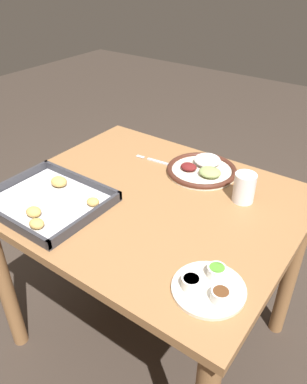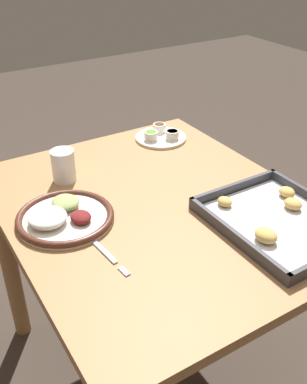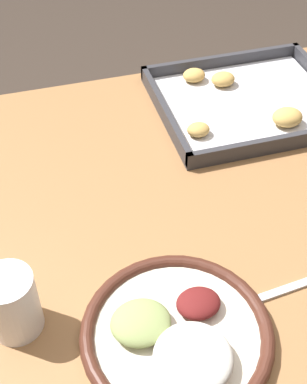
# 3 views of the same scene
# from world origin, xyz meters

# --- Properties ---
(ground_plane) EXTENTS (8.00, 8.00, 0.00)m
(ground_plane) POSITION_xyz_m (0.00, 0.00, 0.00)
(ground_plane) COLOR #382D26
(dining_table) EXTENTS (0.98, 0.82, 0.73)m
(dining_table) POSITION_xyz_m (0.00, 0.00, 0.61)
(dining_table) COLOR olive
(dining_table) RESTS_ON ground_plane
(dinner_plate) EXTENTS (0.26, 0.26, 0.05)m
(dinner_plate) POSITION_xyz_m (-0.06, -0.26, 0.75)
(dinner_plate) COLOR beige
(dinner_plate) RESTS_ON dining_table
(fork) EXTENTS (0.22, 0.03, 0.00)m
(fork) POSITION_xyz_m (0.10, -0.22, 0.73)
(fork) COLOR silver
(fork) RESTS_ON dining_table
(saucer_plate) EXTENTS (0.19, 0.19, 0.04)m
(saucer_plate) POSITION_xyz_m (-0.36, 0.24, 0.75)
(saucer_plate) COLOR beige
(saucer_plate) RESTS_ON dining_table
(baking_tray) EXTENTS (0.38, 0.32, 0.04)m
(baking_tray) POSITION_xyz_m (0.25, 0.22, 0.74)
(baking_tray) COLOR #333338
(baking_tray) RESTS_ON dining_table
(drinking_cup) EXTENTS (0.07, 0.07, 0.10)m
(drinking_cup) POSITION_xyz_m (-0.26, -0.17, 0.78)
(drinking_cup) COLOR white
(drinking_cup) RESTS_ON dining_table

